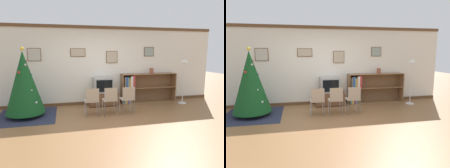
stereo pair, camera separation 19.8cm
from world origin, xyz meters
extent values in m
plane|color=brown|center=(0.00, 0.00, 0.00)|extent=(24.00, 24.00, 0.00)
cube|color=silver|center=(0.00, 2.18, 1.35)|extent=(8.91, 0.08, 2.70)
cube|color=brown|center=(0.00, 2.12, 2.65)|extent=(8.91, 0.03, 0.10)
cube|color=brown|center=(0.00, 2.12, 0.05)|extent=(8.91, 0.03, 0.10)
cube|color=brown|center=(-1.99, 2.13, 1.74)|extent=(0.42, 0.02, 0.41)
cube|color=#BCB7A8|center=(-1.99, 2.11, 1.74)|extent=(0.38, 0.01, 0.38)
cube|color=brown|center=(-0.61, 2.13, 1.80)|extent=(0.50, 0.02, 0.28)
cube|color=tan|center=(-0.61, 2.11, 1.80)|extent=(0.47, 0.01, 0.24)
cube|color=brown|center=(0.57, 2.13, 1.65)|extent=(0.40, 0.02, 0.42)
cube|color=tan|center=(0.57, 2.11, 1.65)|extent=(0.37, 0.01, 0.38)
cube|color=brown|center=(1.96, 2.13, 1.83)|extent=(0.38, 0.02, 0.34)
cube|color=gray|center=(1.96, 2.11, 1.83)|extent=(0.34, 0.01, 0.30)
cube|color=#23283D|center=(-2.18, 1.20, 0.00)|extent=(1.64, 1.70, 0.01)
cylinder|color=maroon|center=(-2.18, 1.20, 0.06)|extent=(0.36, 0.36, 0.10)
cone|color=#14471E|center=(-2.18, 1.20, 0.99)|extent=(1.06, 1.06, 1.76)
sphere|color=yellow|center=(-2.18, 1.20, 1.92)|extent=(0.10, 0.10, 0.10)
sphere|color=silver|center=(-2.10, 1.11, 1.48)|extent=(0.06, 0.06, 0.06)
sphere|color=red|center=(-1.93, 1.55, 0.39)|extent=(0.06, 0.06, 0.06)
sphere|color=#1E4CB2|center=(-1.99, 1.27, 1.19)|extent=(0.05, 0.05, 0.05)
sphere|color=silver|center=(-1.95, 1.25, 1.05)|extent=(0.05, 0.05, 0.05)
sphere|color=red|center=(-2.10, 1.22, 1.57)|extent=(0.05, 0.05, 0.05)
sphere|color=red|center=(-2.10, 1.31, 1.41)|extent=(0.06, 0.06, 0.06)
sphere|color=red|center=(-2.26, 1.05, 1.28)|extent=(0.06, 0.06, 0.06)
sphere|color=silver|center=(-1.96, 0.97, 0.79)|extent=(0.04, 0.04, 0.04)
sphere|color=silver|center=(-1.86, 0.93, 0.45)|extent=(0.06, 0.06, 0.06)
cube|color=#4C311E|center=(0.19, 1.84, 0.03)|extent=(0.95, 0.50, 0.05)
cube|color=brown|center=(0.19, 1.84, 0.26)|extent=(0.99, 0.52, 0.42)
cube|color=#9E9E99|center=(0.19, 1.84, 0.72)|extent=(0.65, 0.50, 0.50)
cube|color=black|center=(0.19, 1.59, 0.72)|extent=(0.54, 0.01, 0.39)
cube|color=tan|center=(-0.34, 0.85, 0.43)|extent=(0.40, 0.40, 0.02)
cube|color=tan|center=(-0.34, 0.65, 0.63)|extent=(0.35, 0.01, 0.38)
cylinder|color=#B2B2B2|center=(-0.52, 1.03, 0.21)|extent=(0.02, 0.02, 0.42)
cylinder|color=#B2B2B2|center=(-0.16, 1.03, 0.21)|extent=(0.02, 0.02, 0.42)
cylinder|color=#B2B2B2|center=(-0.52, 0.67, 0.21)|extent=(0.02, 0.02, 0.42)
cylinder|color=#B2B2B2|center=(-0.16, 0.67, 0.21)|extent=(0.02, 0.02, 0.42)
cylinder|color=#B2B2B2|center=(-0.52, 0.67, 0.41)|extent=(0.02, 0.02, 0.82)
cylinder|color=#B2B2B2|center=(-0.16, 0.67, 0.41)|extent=(0.02, 0.02, 0.82)
cube|color=tan|center=(0.19, 0.85, 0.43)|extent=(0.40, 0.40, 0.02)
cube|color=tan|center=(0.19, 0.65, 0.63)|extent=(0.35, 0.01, 0.38)
cylinder|color=#B2B2B2|center=(0.01, 1.03, 0.21)|extent=(0.02, 0.02, 0.42)
cylinder|color=#B2B2B2|center=(0.37, 1.03, 0.21)|extent=(0.02, 0.02, 0.42)
cylinder|color=#B2B2B2|center=(0.01, 0.67, 0.21)|extent=(0.02, 0.02, 0.42)
cylinder|color=#B2B2B2|center=(0.37, 0.67, 0.21)|extent=(0.02, 0.02, 0.42)
cylinder|color=#B2B2B2|center=(0.01, 0.67, 0.41)|extent=(0.02, 0.02, 0.82)
cylinder|color=#B2B2B2|center=(0.37, 0.67, 0.41)|extent=(0.02, 0.02, 0.82)
cube|color=tan|center=(0.72, 0.85, 0.43)|extent=(0.40, 0.40, 0.02)
cube|color=tan|center=(0.72, 0.65, 0.63)|extent=(0.35, 0.01, 0.38)
cylinder|color=#B2B2B2|center=(0.54, 1.03, 0.21)|extent=(0.02, 0.02, 0.42)
cylinder|color=#B2B2B2|center=(0.90, 1.03, 0.21)|extent=(0.02, 0.02, 0.42)
cylinder|color=#B2B2B2|center=(0.54, 0.67, 0.21)|extent=(0.02, 0.02, 0.42)
cylinder|color=#B2B2B2|center=(0.90, 0.67, 0.21)|extent=(0.02, 0.02, 0.42)
cylinder|color=#B2B2B2|center=(0.54, 0.67, 0.41)|extent=(0.02, 0.02, 0.82)
cylinder|color=#B2B2B2|center=(0.90, 0.67, 0.41)|extent=(0.02, 0.02, 0.82)
cube|color=olive|center=(0.89, 1.94, 0.53)|extent=(0.02, 0.36, 1.05)
cube|color=olive|center=(2.91, 1.94, 0.53)|extent=(0.02, 0.36, 1.05)
cube|color=olive|center=(1.90, 1.94, 1.04)|extent=(2.04, 0.36, 0.02)
cube|color=olive|center=(1.90, 1.94, 0.01)|extent=(2.04, 0.36, 0.02)
cube|color=olive|center=(1.90, 1.94, 0.55)|extent=(2.00, 0.36, 0.02)
cube|color=brown|center=(1.90, 2.11, 0.53)|extent=(2.04, 0.01, 1.05)
cube|color=teal|center=(0.95, 1.87, 0.20)|extent=(0.05, 0.22, 0.37)
cube|color=gold|center=(1.01, 1.91, 0.24)|extent=(0.07, 0.31, 0.44)
cube|color=#7A3D7F|center=(1.08, 1.91, 0.20)|extent=(0.05, 0.30, 0.36)
cube|color=teal|center=(1.14, 1.90, 0.20)|extent=(0.05, 0.28, 0.37)
cube|color=#756047|center=(1.21, 1.87, 0.24)|extent=(0.06, 0.22, 0.45)
cube|color=#756047|center=(0.96, 1.88, 0.75)|extent=(0.04, 0.24, 0.40)
cube|color=#2D4C93|center=(1.02, 1.86, 0.76)|extent=(0.06, 0.21, 0.41)
cube|color=teal|center=(1.08, 1.87, 0.75)|extent=(0.05, 0.21, 0.39)
cube|color=orange|center=(1.14, 1.87, 0.73)|extent=(0.05, 0.21, 0.35)
cube|color=silver|center=(1.21, 1.87, 0.77)|extent=(0.08, 0.22, 0.42)
cube|color=#B73333|center=(1.29, 1.87, 0.78)|extent=(0.07, 0.22, 0.45)
cylinder|color=brown|center=(1.99, 1.91, 1.14)|extent=(0.15, 0.15, 0.18)
torus|color=brown|center=(1.99, 1.91, 1.23)|extent=(0.13, 0.13, 0.03)
cylinder|color=silver|center=(3.01, 1.46, 0.01)|extent=(0.28, 0.28, 0.03)
cylinder|color=silver|center=(3.01, 1.46, 0.75)|extent=(0.03, 0.03, 1.45)
cone|color=white|center=(3.01, 1.46, 1.53)|extent=(0.28, 0.28, 0.12)
camera|label=1|loc=(-1.09, -4.73, 1.82)|focal=32.00mm
camera|label=2|loc=(-0.90, -4.77, 1.82)|focal=32.00mm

